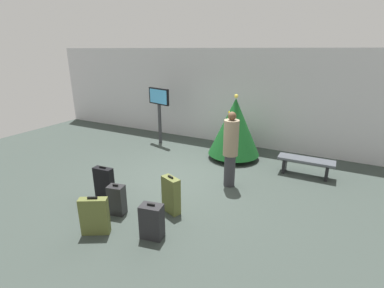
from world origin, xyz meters
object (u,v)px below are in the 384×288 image
(suitcase_0, at_px, (95,216))
(suitcase_3, at_px, (104,183))
(suitcase_1, at_px, (171,195))
(suitcase_2, at_px, (117,200))
(waiting_bench, at_px, (306,163))
(holiday_tree, at_px, (235,127))
(suitcase_4, at_px, (152,221))
(traveller_0, at_px, (231,148))
(flight_info_kiosk, at_px, (159,105))

(suitcase_0, bearing_deg, suitcase_3, 126.52)
(suitcase_0, relative_size, suitcase_1, 0.92)
(suitcase_0, bearing_deg, suitcase_1, 55.91)
(suitcase_2, bearing_deg, waiting_bench, 49.80)
(waiting_bench, distance_m, suitcase_3, 5.23)
(holiday_tree, relative_size, suitcase_1, 2.44)
(suitcase_1, distance_m, suitcase_4, 0.90)
(suitcase_0, distance_m, suitcase_2, 0.70)
(suitcase_3, bearing_deg, traveller_0, 40.40)
(suitcase_1, distance_m, suitcase_3, 1.66)
(waiting_bench, height_order, suitcase_4, suitcase_4)
(flight_info_kiosk, relative_size, traveller_0, 1.05)
(suitcase_1, bearing_deg, waiting_bench, 54.98)
(holiday_tree, bearing_deg, waiting_bench, -8.62)
(holiday_tree, distance_m, suitcase_3, 4.23)
(waiting_bench, bearing_deg, holiday_tree, 171.38)
(flight_info_kiosk, height_order, waiting_bench, flight_info_kiosk)
(suitcase_4, bearing_deg, traveller_0, 78.80)
(flight_info_kiosk, height_order, suitcase_2, flight_info_kiosk)
(waiting_bench, distance_m, traveller_0, 2.31)
(traveller_0, distance_m, suitcase_1, 1.94)
(suitcase_2, bearing_deg, suitcase_1, 31.21)
(waiting_bench, xyz_separation_m, suitcase_1, (-2.27, -3.24, 0.04))
(suitcase_0, distance_m, suitcase_3, 1.30)
(traveller_0, height_order, suitcase_4, traveller_0)
(flight_info_kiosk, height_order, suitcase_1, flight_info_kiosk)
(traveller_0, relative_size, suitcase_3, 2.37)
(holiday_tree, distance_m, suitcase_2, 4.34)
(suitcase_2, bearing_deg, flight_info_kiosk, 112.93)
(suitcase_2, bearing_deg, suitcase_3, 152.66)
(waiting_bench, height_order, suitcase_2, suitcase_2)
(holiday_tree, distance_m, suitcase_4, 4.51)
(suitcase_2, xyz_separation_m, suitcase_4, (1.09, -0.30, 0.01))
(flight_info_kiosk, height_order, suitcase_4, flight_info_kiosk)
(suitcase_0, distance_m, suitcase_4, 1.07)
(holiday_tree, xyz_separation_m, suitcase_1, (-0.10, -3.57, -0.63))
(suitcase_3, xyz_separation_m, suitcase_4, (1.78, -0.65, -0.06))
(suitcase_2, distance_m, suitcase_4, 1.14)
(flight_info_kiosk, bearing_deg, suitcase_3, -73.77)
(suitcase_0, height_order, suitcase_4, suitcase_0)
(flight_info_kiosk, bearing_deg, waiting_bench, -6.32)
(waiting_bench, height_order, traveller_0, traveller_0)
(suitcase_0, bearing_deg, waiting_bench, 55.24)
(traveller_0, distance_m, suitcase_2, 2.89)
(suitcase_1, bearing_deg, suitcase_0, -124.09)
(suitcase_1, bearing_deg, suitcase_3, -172.06)
(traveller_0, xyz_separation_m, suitcase_2, (-1.61, -2.30, -0.68))
(flight_info_kiosk, bearing_deg, suitcase_4, -57.81)
(holiday_tree, xyz_separation_m, flight_info_kiosk, (-2.92, 0.23, 0.39))
(suitcase_1, bearing_deg, suitcase_4, -81.27)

